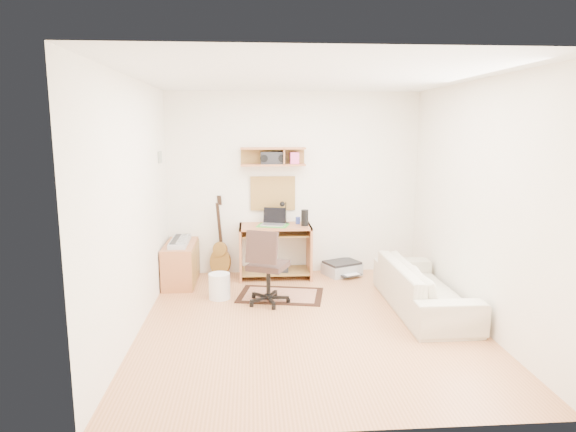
{
  "coord_description": "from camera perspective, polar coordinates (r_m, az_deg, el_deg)",
  "views": [
    {
      "loc": [
        -0.6,
        -5.15,
        2.09
      ],
      "look_at": [
        -0.15,
        1.05,
        1.0
      ],
      "focal_mm": 31.28,
      "sensor_mm": 36.0,
      "label": 1
    }
  ],
  "objects": [
    {
      "name": "back_wall",
      "position": [
        7.23,
        0.63,
        3.67
      ],
      "size": [
        3.6,
        0.01,
        2.6
      ],
      "primitive_type": "cube",
      "color": "white",
      "rests_on": "ground"
    },
    {
      "name": "printer",
      "position": [
        7.33,
        6.13,
        -5.99
      ],
      "size": [
        0.6,
        0.55,
        0.18
      ],
      "primitive_type": "cube",
      "rotation": [
        0.0,
        0.0,
        0.43
      ],
      "color": "#A5A8AA",
      "rests_on": "floor"
    },
    {
      "name": "sofa",
      "position": [
        6.07,
        15.19,
        -6.94
      ],
      "size": [
        0.54,
        1.86,
        0.73
      ],
      "primitive_type": "imported",
      "rotation": [
        0.0,
        0.0,
        1.57
      ],
      "color": "beige",
      "rests_on": "floor"
    },
    {
      "name": "laptop",
      "position": [
        6.97,
        -1.73,
        -0.13
      ],
      "size": [
        0.39,
        0.39,
        0.24
      ],
      "primitive_type": null,
      "rotation": [
        0.0,
        0.0,
        -0.26
      ],
      "color": "silver",
      "rests_on": "desk"
    },
    {
      "name": "ceiling",
      "position": [
        5.21,
        2.58,
        15.59
      ],
      "size": [
        3.6,
        4.0,
        0.01
      ],
      "primitive_type": "cube",
      "color": "white",
      "rests_on": "ground"
    },
    {
      "name": "cork_board",
      "position": [
        7.2,
        -1.73,
        2.6
      ],
      "size": [
        0.64,
        0.03,
        0.49
      ],
      "primitive_type": "cube",
      "color": "#A37B51",
      "rests_on": "back_wall"
    },
    {
      "name": "left_wall",
      "position": [
        5.35,
        -17.11,
        0.99
      ],
      "size": [
        0.01,
        4.0,
        2.6
      ],
      "primitive_type": "cube",
      "color": "white",
      "rests_on": "ground"
    },
    {
      "name": "boombox",
      "position": [
        7.04,
        -1.74,
        6.6
      ],
      "size": [
        0.34,
        0.15,
        0.17
      ],
      "primitive_type": "cube",
      "color": "black",
      "rests_on": "wall_shelf"
    },
    {
      "name": "waste_basket",
      "position": [
        6.34,
        -7.8,
        -7.89
      ],
      "size": [
        0.27,
        0.27,
        0.32
      ],
      "primitive_type": "cylinder",
      "rotation": [
        0.0,
        0.0,
        -0.02
      ],
      "color": "white",
      "rests_on": "floor"
    },
    {
      "name": "desk",
      "position": [
        7.1,
        -1.46,
        -4.04
      ],
      "size": [
        1.0,
        0.55,
        0.75
      ],
      "primitive_type": null,
      "color": "#B76C40",
      "rests_on": "floor"
    },
    {
      "name": "guitar",
      "position": [
        7.19,
        -7.77,
        -2.29
      ],
      "size": [
        0.36,
        0.29,
        1.15
      ],
      "primitive_type": null,
      "rotation": [
        0.0,
        0.0,
        -0.36
      ],
      "color": "olive",
      "rests_on": "floor"
    },
    {
      "name": "wall_photo",
      "position": [
        6.77,
        -14.35,
        6.5
      ],
      "size": [
        0.02,
        0.2,
        0.15
      ],
      "primitive_type": "cube",
      "color": "#4C8CBF",
      "rests_on": "left_wall"
    },
    {
      "name": "cabinet",
      "position": [
        7.01,
        -12.09,
        -5.28
      ],
      "size": [
        0.4,
        0.9,
        0.55
      ],
      "primitive_type": "cube",
      "color": "#B76C40",
      "rests_on": "floor"
    },
    {
      "name": "pencil_cup",
      "position": [
        7.13,
        1.13,
        -0.5
      ],
      "size": [
        0.07,
        0.07,
        0.1
      ],
      "primitive_type": "cylinder",
      "color": "#2F3F8F",
      "rests_on": "desk"
    },
    {
      "name": "desk_lamp",
      "position": [
        7.13,
        -0.25,
        0.42
      ],
      "size": [
        0.11,
        0.11,
        0.32
      ],
      "primitive_type": null,
      "color": "black",
      "rests_on": "desk"
    },
    {
      "name": "task_chair",
      "position": [
        6.04,
        -2.26,
        -5.65
      ],
      "size": [
        0.63,
        0.63,
        0.94
      ],
      "primitive_type": null,
      "rotation": [
        0.0,
        0.0,
        -0.41
      ],
      "color": "#32221D",
      "rests_on": "floor"
    },
    {
      "name": "music_keyboard",
      "position": [
        6.94,
        -12.18,
        -2.84
      ],
      "size": [
        0.22,
        0.72,
        0.06
      ],
      "primitive_type": "cube",
      "color": "#B2B5BA",
      "rests_on": "cabinet"
    },
    {
      "name": "floor",
      "position": [
        5.6,
        2.37,
        -12.06
      ],
      "size": [
        3.6,
        4.0,
        0.01
      ],
      "primitive_type": "cube",
      "color": "tan",
      "rests_on": "ground"
    },
    {
      "name": "right_wall",
      "position": [
        5.74,
        20.67,
        1.38
      ],
      "size": [
        0.01,
        4.0,
        2.6
      ],
      "primitive_type": "cube",
      "color": "white",
      "rests_on": "ground"
    },
    {
      "name": "rug",
      "position": [
        6.43,
        -0.85,
        -8.96
      ],
      "size": [
        1.16,
        0.89,
        0.01
      ],
      "primitive_type": "cube",
      "rotation": [
        0.0,
        0.0,
        -0.19
      ],
      "color": "tan",
      "rests_on": "floor"
    },
    {
      "name": "wall_shelf",
      "position": [
        7.04,
        -1.72,
        6.77
      ],
      "size": [
        0.9,
        0.25,
        0.26
      ],
      "primitive_type": "cube",
      "color": "#B76C40",
      "rests_on": "back_wall"
    },
    {
      "name": "speaker",
      "position": [
        6.98,
        1.91,
        -0.2
      ],
      "size": [
        0.1,
        0.1,
        0.22
      ],
      "primitive_type": "cylinder",
      "color": "black",
      "rests_on": "desk"
    }
  ]
}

